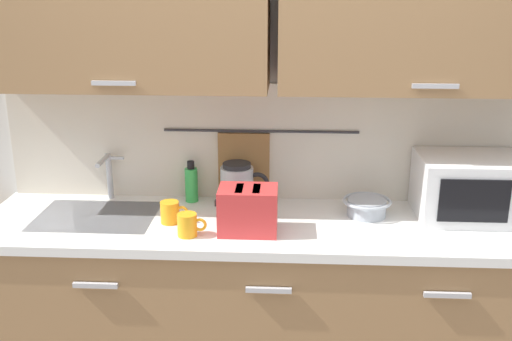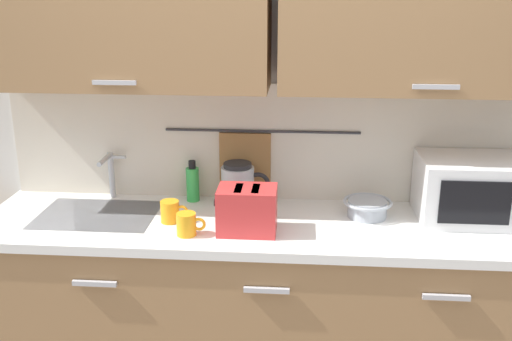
% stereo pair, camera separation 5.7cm
% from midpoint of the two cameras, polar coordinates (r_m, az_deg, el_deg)
% --- Properties ---
extents(counter_unit, '(2.53, 0.64, 0.90)m').
position_cam_midpoint_polar(counter_unit, '(2.78, 0.59, -13.34)').
color(counter_unit, '#997047').
rests_on(counter_unit, ground).
extents(back_wall_assembly, '(3.70, 0.41, 2.50)m').
position_cam_midpoint_polar(back_wall_assembly, '(2.64, 1.11, 9.67)').
color(back_wall_assembly, silver).
rests_on(back_wall_assembly, ground).
extents(sink_faucet, '(0.09, 0.17, 0.22)m').
position_cam_midpoint_polar(sink_faucet, '(2.88, -14.53, -0.02)').
color(sink_faucet, '#B2B5BA').
rests_on(sink_faucet, counter_unit).
extents(microwave, '(0.46, 0.35, 0.27)m').
position_cam_midpoint_polar(microwave, '(2.74, 19.30, -1.53)').
color(microwave, white).
rests_on(microwave, counter_unit).
extents(electric_kettle, '(0.23, 0.16, 0.21)m').
position_cam_midpoint_polar(electric_kettle, '(2.71, -2.34, -1.46)').
color(electric_kettle, black).
rests_on(electric_kettle, counter_unit).
extents(dish_soap_bottle, '(0.06, 0.06, 0.20)m').
position_cam_midpoint_polar(dish_soap_bottle, '(2.80, -6.78, -1.26)').
color(dish_soap_bottle, green).
rests_on(dish_soap_bottle, counter_unit).
extents(mug_near_sink, '(0.12, 0.08, 0.09)m').
position_cam_midpoint_polar(mug_near_sink, '(2.58, -8.80, -3.97)').
color(mug_near_sink, orange).
rests_on(mug_near_sink, counter_unit).
extents(mixing_bowl, '(0.21, 0.21, 0.08)m').
position_cam_midpoint_polar(mixing_bowl, '(2.67, 9.93, -3.37)').
color(mixing_bowl, '#A5ADB7').
rests_on(mixing_bowl, counter_unit).
extents(toaster, '(0.26, 0.17, 0.19)m').
position_cam_midpoint_polar(toaster, '(2.45, -1.44, -3.78)').
color(toaster, red).
rests_on(toaster, counter_unit).
extents(mug_by_kettle, '(0.12, 0.08, 0.09)m').
position_cam_midpoint_polar(mug_by_kettle, '(2.44, -7.20, -5.18)').
color(mug_by_kettle, orange).
rests_on(mug_by_kettle, counter_unit).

